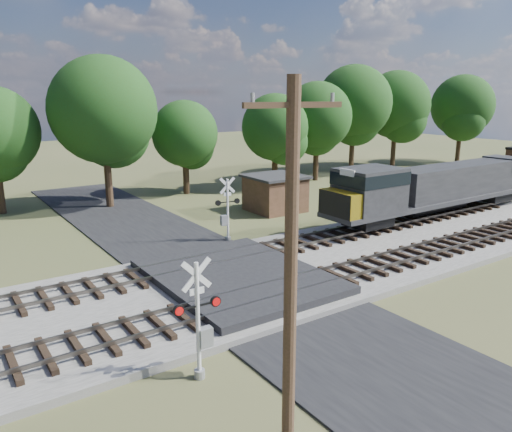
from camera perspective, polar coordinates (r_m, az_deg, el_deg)
ground at (r=23.25m, az=-1.48°, el=-8.25°), size 160.00×160.00×0.00m
ballast_bed at (r=29.81m, az=14.36°, el=-3.32°), size 140.00×10.00×0.30m
road at (r=23.23m, az=-1.48°, el=-8.16°), size 7.00×60.00×0.08m
crossing_panel at (r=23.52m, az=-2.15°, el=-7.15°), size 7.00×9.00×0.62m
track_near at (r=23.39m, az=7.70°, el=-7.14°), size 140.00×2.60×0.33m
track_far at (r=27.08m, az=0.62°, el=-4.04°), size 140.00×2.60×0.33m
crossing_signal_near at (r=15.92m, az=-6.36°, el=-12.75°), size 1.60×0.35×3.98m
crossing_signal_far at (r=29.89m, az=-3.39°, el=0.11°), size 1.58×0.37×3.93m
utility_pole at (r=11.19m, az=3.98°, el=-6.69°), size 2.22×0.55×9.15m
equipment_shed at (r=37.76m, az=2.20°, el=2.66°), size 4.05×4.05×2.74m
treeline at (r=43.78m, az=-6.29°, el=11.39°), size 82.97×11.20×11.74m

